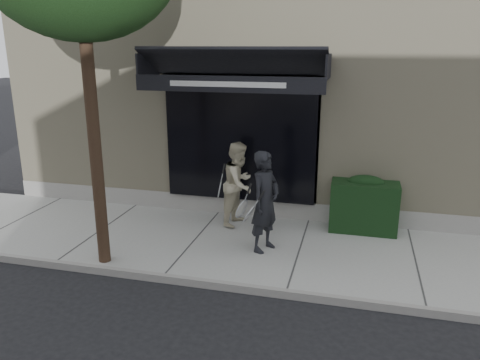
# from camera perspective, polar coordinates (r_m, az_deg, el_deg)

# --- Properties ---
(ground) EXTENTS (80.00, 80.00, 0.00)m
(ground) POSITION_cam_1_polar(r_m,az_deg,el_deg) (8.73, 7.26, -9.07)
(ground) COLOR black
(ground) RESTS_ON ground
(sidewalk) EXTENTS (20.00, 3.00, 0.12)m
(sidewalk) POSITION_cam_1_polar(r_m,az_deg,el_deg) (8.70, 7.27, -8.71)
(sidewalk) COLOR #969691
(sidewalk) RESTS_ON ground
(curb) EXTENTS (20.00, 0.10, 0.14)m
(curb) POSITION_cam_1_polar(r_m,az_deg,el_deg) (7.33, 5.68, -13.62)
(curb) COLOR gray
(curb) RESTS_ON ground
(building_facade) EXTENTS (14.30, 8.04, 5.64)m
(building_facade) POSITION_cam_1_polar(r_m,az_deg,el_deg) (12.88, 10.53, 11.59)
(building_facade) COLOR beige
(building_facade) RESTS_ON ground
(hedge) EXTENTS (1.30, 0.70, 1.14)m
(hedge) POSITION_cam_1_polar(r_m,az_deg,el_deg) (9.60, 14.88, -2.88)
(hedge) COLOR black
(hedge) RESTS_ON sidewalk
(pedestrian_front) EXTENTS (0.81, 0.88, 1.83)m
(pedestrian_front) POSITION_cam_1_polar(r_m,az_deg,el_deg) (8.28, 3.05, -2.67)
(pedestrian_front) COLOR black
(pedestrian_front) RESTS_ON sidewalk
(pedestrian_back) EXTENTS (0.83, 0.96, 1.72)m
(pedestrian_back) POSITION_cam_1_polar(r_m,az_deg,el_deg) (9.53, -0.11, -0.45)
(pedestrian_back) COLOR beige
(pedestrian_back) RESTS_ON sidewalk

